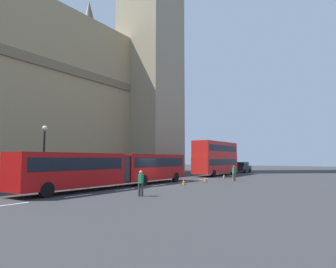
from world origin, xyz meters
The scene contains 11 objects.
ground_plane centered at (0.00, 0.00, 0.00)m, with size 160.00×160.00×0.00m, color #333335.
lane_centre_marking centered at (0.72, 0.00, 0.00)m, with size 39.00×0.16×0.01m.
articulated_bus centered at (-2.76, 1.99, 1.75)m, with size 18.67×2.54×2.90m.
double_decker_bus centered at (17.89, 2.00, 2.71)m, with size 10.60×2.54×4.90m.
sedan_lead centered at (28.23, 1.74, 0.91)m, with size 4.40×1.86×1.85m.
traffic_cone_west centered at (2.15, -1.83, 0.28)m, with size 0.36×0.36×0.58m.
traffic_cone_middle centered at (6.19, -2.07, 0.28)m, with size 0.36×0.36×0.58m.
traffic_cone_east centered at (12.43, -1.51, 0.28)m, with size 0.36×0.36×0.58m.
street_lamp centered at (-6.94, 6.50, 3.06)m, with size 0.44×0.44×5.27m.
pedestrian_near_cones centered at (-6.43, -3.65, 0.91)m, with size 0.45×0.35×1.69m.
pedestrian_by_kerb centered at (9.26, -4.04, 0.91)m, with size 0.44×0.46×1.69m.
Camera 1 is at (-21.50, -15.94, 2.49)m, focal length 31.02 mm.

